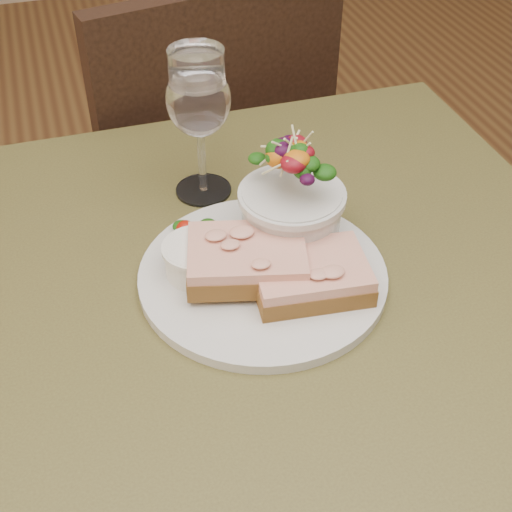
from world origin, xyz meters
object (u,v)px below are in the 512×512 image
object	(u,v)px
cafe_table	(257,366)
dinner_plate	(263,275)
chair_far	(192,246)
wine_glass	(199,104)
salad_bowl	(292,193)
sandwich_back	(247,259)
ramekin	(197,258)
sandwich_front	(310,275)

from	to	relation	value
cafe_table	dinner_plate	world-z (taller)	dinner_plate
chair_far	wine_glass	size ratio (longest dim) A/B	5.14
cafe_table	salad_bowl	world-z (taller)	salad_bowl
sandwich_back	ramekin	size ratio (longest dim) A/B	2.11
dinner_plate	chair_far	bearing A→B (deg)	86.37
wine_glass	cafe_table	bearing A→B (deg)	-88.83
cafe_table	sandwich_front	bearing A→B (deg)	-4.47
cafe_table	ramekin	size ratio (longest dim) A/B	11.79
cafe_table	ramekin	bearing A→B (deg)	133.16
sandwich_back	sandwich_front	bearing A→B (deg)	-16.27
sandwich_back	cafe_table	bearing A→B (deg)	-73.04
wine_glass	sandwich_front	bearing A→B (deg)	-74.27
chair_far	wine_glass	distance (m)	0.73
sandwich_front	ramekin	world-z (taller)	ramekin
ramekin	sandwich_back	bearing A→B (deg)	-25.69
salad_bowl	cafe_table	bearing A→B (deg)	-128.76
cafe_table	ramekin	distance (m)	0.15
chair_far	sandwich_front	xyz separation A→B (m)	(0.00, -0.66, 0.48)
cafe_table	chair_far	size ratio (longest dim) A/B	0.89
chair_far	wine_glass	bearing A→B (deg)	70.12
chair_far	sandwich_back	xyz separation A→B (m)	(-0.06, -0.62, 0.49)
dinner_plate	sandwich_back	world-z (taller)	sandwich_back
dinner_plate	cafe_table	bearing A→B (deg)	-117.45
sandwich_front	wine_glass	bearing A→B (deg)	111.61
chair_far	salad_bowl	bearing A→B (deg)	78.90
sandwich_front	ramekin	bearing A→B (deg)	157.50
chair_far	ramekin	size ratio (longest dim) A/B	13.26
sandwich_front	chair_far	bearing A→B (deg)	95.90
chair_far	sandwich_front	size ratio (longest dim) A/B	7.08
ramekin	cafe_table	bearing A→B (deg)	-46.84
sandwich_front	salad_bowl	distance (m)	0.10
cafe_table	dinner_plate	distance (m)	0.11
salad_bowl	sandwich_front	bearing A→B (deg)	-95.99
dinner_plate	sandwich_back	distance (m)	0.04
ramekin	wine_glass	size ratio (longest dim) A/B	0.39
cafe_table	sandwich_front	xyz separation A→B (m)	(0.06, -0.00, 0.13)
cafe_table	salad_bowl	distance (m)	0.20
dinner_plate	salad_bowl	xyz separation A→B (m)	(0.05, 0.05, 0.07)
sandwich_back	salad_bowl	world-z (taller)	salad_bowl
chair_far	ramekin	bearing A→B (deg)	67.93
dinner_plate	wine_glass	bearing A→B (deg)	96.81
salad_bowl	chair_far	bearing A→B (deg)	90.94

